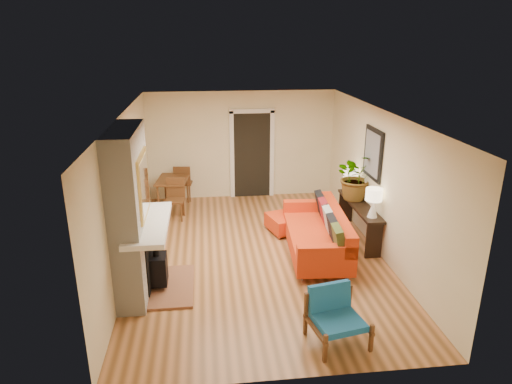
% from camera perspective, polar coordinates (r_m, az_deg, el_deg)
% --- Properties ---
extents(room_shell, '(6.50, 6.50, 6.50)m').
position_cam_1_polar(room_shell, '(10.61, 1.73, 4.89)').
color(room_shell, '#BC7A48').
rests_on(room_shell, ground).
extents(fireplace, '(1.09, 1.68, 2.60)m').
position_cam_1_polar(fireplace, '(7.13, -15.07, -3.07)').
color(fireplace, white).
rests_on(fireplace, ground).
extents(sofa, '(1.14, 2.34, 0.90)m').
position_cam_1_polar(sofa, '(8.48, 8.07, -5.13)').
color(sofa, silver).
rests_on(sofa, ground).
extents(ottoman, '(0.87, 0.87, 0.35)m').
position_cam_1_polar(ottoman, '(9.39, 3.82, -3.78)').
color(ottoman, silver).
rests_on(ottoman, ground).
extents(blue_chair, '(0.81, 0.80, 0.73)m').
position_cam_1_polar(blue_chair, '(6.28, 9.82, -14.64)').
color(blue_chair, brown).
rests_on(blue_chair, ground).
extents(dining_table, '(0.83, 1.68, 0.89)m').
position_cam_1_polar(dining_table, '(10.61, -9.97, 0.89)').
color(dining_table, brown).
rests_on(dining_table, ground).
extents(console_table, '(0.34, 1.85, 0.72)m').
position_cam_1_polar(console_table, '(9.15, 12.81, -2.35)').
color(console_table, black).
rests_on(console_table, ground).
extents(lamp_near, '(0.30, 0.30, 0.54)m').
position_cam_1_polar(lamp_near, '(8.40, 14.49, -0.90)').
color(lamp_near, white).
rests_on(lamp_near, console_table).
extents(lamp_far, '(0.30, 0.30, 0.54)m').
position_cam_1_polar(lamp_far, '(9.59, 11.72, 1.83)').
color(lamp_far, white).
rests_on(lamp_far, console_table).
extents(houseplant, '(0.98, 0.89, 0.96)m').
position_cam_1_polar(houseplant, '(9.20, 12.44, 1.95)').
color(houseplant, '#1E5919').
rests_on(houseplant, console_table).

